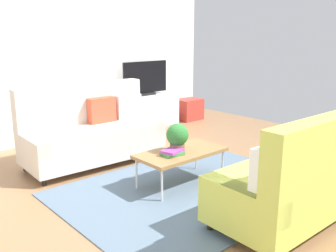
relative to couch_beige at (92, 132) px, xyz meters
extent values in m
plane|color=#936B47|center=(0.21, -1.34, -0.45)|extent=(7.68, 7.68, 0.00)
cube|color=white|center=(0.21, 1.46, 1.00)|extent=(6.40, 0.12, 2.90)
cube|color=slate|center=(0.33, -1.62, -0.44)|extent=(2.90, 2.20, 0.01)
cube|color=beige|center=(-0.02, -0.07, -0.13)|extent=(1.93, 0.91, 0.44)
cube|color=beige|center=(-0.01, 0.25, 0.37)|extent=(1.91, 0.27, 0.56)
cube|color=beige|center=(0.83, -0.10, -0.02)|extent=(0.23, 0.85, 0.22)
cube|color=beige|center=(-0.87, -0.04, -0.02)|extent=(0.23, 0.85, 0.22)
cylinder|color=black|center=(0.84, -0.44, -0.40)|extent=(0.05, 0.05, 0.10)
cylinder|color=black|center=(-0.90, -0.38, -0.40)|extent=(0.05, 0.05, 0.10)
cylinder|color=black|center=(0.86, 0.24, -0.40)|extent=(0.05, 0.05, 0.10)
cylinder|color=black|center=(-0.88, 0.30, -0.40)|extent=(0.05, 0.05, 0.10)
cube|color=white|center=(0.65, 0.04, 0.27)|extent=(0.41, 0.16, 0.36)
cube|color=#D84C33|center=(0.21, 0.06, 0.27)|extent=(0.41, 0.16, 0.36)
cube|color=#C1CC51|center=(0.68, -2.77, -0.13)|extent=(1.92, 0.89, 0.44)
cube|color=#C1CC51|center=(0.67, -3.09, 0.37)|extent=(1.90, 0.25, 0.56)
cube|color=#C1CC51|center=(-0.17, -2.75, -0.02)|extent=(0.22, 0.84, 0.22)
cylinder|color=black|center=(-0.18, -2.41, -0.40)|extent=(0.05, 0.05, 0.10)
cylinder|color=black|center=(1.56, -2.45, -0.40)|extent=(0.05, 0.05, 0.10)
cube|color=white|center=(0.01, -2.89, 0.27)|extent=(0.40, 0.15, 0.36)
cube|color=#9E7042|center=(0.38, -1.42, -0.05)|extent=(1.10, 0.56, 0.04)
cylinder|color=silver|center=(-0.12, -1.19, -0.26)|extent=(0.02, 0.02, 0.38)
cylinder|color=silver|center=(0.88, -1.19, -0.26)|extent=(0.02, 0.02, 0.38)
cylinder|color=silver|center=(-0.12, -1.65, -0.26)|extent=(0.02, 0.02, 0.38)
cylinder|color=silver|center=(0.88, -1.65, -0.26)|extent=(0.02, 0.02, 0.38)
cube|color=silver|center=(1.82, 1.12, -0.13)|extent=(1.40, 0.44, 0.64)
cube|color=black|center=(1.82, 1.10, 0.21)|extent=(0.36, 0.20, 0.04)
cube|color=black|center=(1.82, 1.10, 0.53)|extent=(1.00, 0.05, 0.60)
cube|color=#B2382D|center=(2.92, 1.02, -0.23)|extent=(0.52, 0.40, 0.44)
cylinder|color=brown|center=(0.34, -1.40, 0.02)|extent=(0.18, 0.18, 0.10)
sphere|color=#2D7233|center=(0.34, -1.40, 0.18)|extent=(0.27, 0.27, 0.27)
cube|color=#3F8C4C|center=(0.20, -1.46, -0.01)|extent=(0.26, 0.21, 0.04)
cube|color=purple|center=(0.20, -1.46, 0.03)|extent=(0.28, 0.23, 0.03)
cylinder|color=#4C72B2|center=(1.24, 1.17, 0.27)|extent=(0.12, 0.12, 0.15)
cylinder|color=#3F8C4C|center=(1.42, 1.08, 0.30)|extent=(0.05, 0.05, 0.20)
cylinder|color=#262626|center=(1.52, 1.08, 0.31)|extent=(0.06, 0.06, 0.24)
camera|label=1|loc=(-2.57, -4.53, 1.35)|focal=39.98mm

